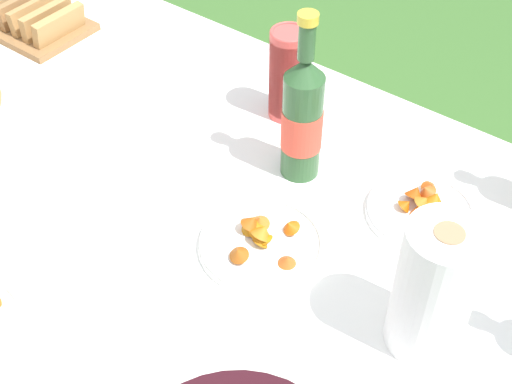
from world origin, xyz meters
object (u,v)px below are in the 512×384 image
(cider_bottle_green, at_px, (302,118))
(snack_plate_right, at_px, (422,209))
(bread_board, at_px, (31,17))
(cup_stack, at_px, (288,75))
(paper_towel_roll, at_px, (434,289))
(snack_plate_left, at_px, (262,241))

(cider_bottle_green, relative_size, snack_plate_right, 1.69)
(cider_bottle_green, distance_m, bread_board, 0.78)
(cup_stack, xyz_separation_m, paper_towel_roll, (0.46, -0.31, 0.02))
(cup_stack, distance_m, snack_plate_right, 0.37)
(cider_bottle_green, xyz_separation_m, bread_board, (-0.77, 0.03, -0.09))
(cider_bottle_green, bearing_deg, cup_stack, 133.49)
(cup_stack, bearing_deg, snack_plate_right, -14.45)
(cup_stack, distance_m, paper_towel_roll, 0.56)
(cup_stack, relative_size, paper_towel_roll, 0.83)
(snack_plate_left, relative_size, paper_towel_roll, 0.92)
(cup_stack, relative_size, bread_board, 0.73)
(snack_plate_left, bearing_deg, paper_towel_roll, -0.25)
(snack_plate_right, bearing_deg, cider_bottle_green, -171.70)
(cider_bottle_green, xyz_separation_m, paper_towel_roll, (0.35, -0.19, -0.01))
(snack_plate_left, xyz_separation_m, snack_plate_right, (0.17, 0.22, -0.00))
(snack_plate_left, relative_size, bread_board, 0.81)
(cup_stack, height_order, snack_plate_right, cup_stack)
(cup_stack, distance_m, cider_bottle_green, 0.17)
(cup_stack, xyz_separation_m, cider_bottle_green, (0.12, -0.12, 0.03))
(cup_stack, height_order, snack_plate_left, cup_stack)
(bread_board, bearing_deg, cup_stack, 8.02)
(snack_plate_right, height_order, bread_board, bread_board)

